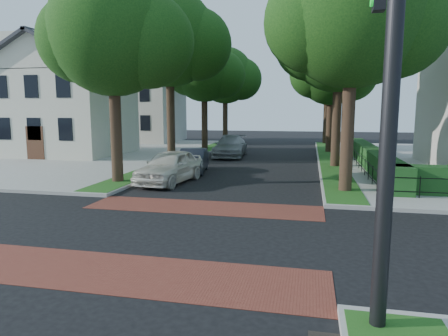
{
  "coord_description": "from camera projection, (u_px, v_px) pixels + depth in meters",
  "views": [
    {
      "loc": [
        3.91,
        -11.21,
        3.71
      ],
      "look_at": [
        0.86,
        2.9,
        1.6
      ],
      "focal_mm": 32.0,
      "sensor_mm": 36.0,
      "label": 1
    }
  ],
  "objects": [
    {
      "name": "ground",
      "position": [
        177.0,
        232.0,
        12.2
      ],
      "size": [
        120.0,
        120.0,
        0.0
      ],
      "primitive_type": "plane",
      "color": "black",
      "rests_on": "ground"
    },
    {
      "name": "sidewalk_nw",
      "position": [
        34.0,
        152.0,
        34.64
      ],
      "size": [
        30.0,
        30.0,
        0.15
      ],
      "primitive_type": "cube",
      "color": "gray",
      "rests_on": "ground"
    },
    {
      "name": "crosswalk_far",
      "position": [
        204.0,
        207.0,
        15.29
      ],
      "size": [
        9.0,
        2.2,
        0.01
      ],
      "primitive_type": "cube",
      "color": "maroon",
      "rests_on": "ground"
    },
    {
      "name": "crosswalk_near",
      "position": [
        131.0,
        274.0,
        9.1
      ],
      "size": [
        9.0,
        2.2,
        0.01
      ],
      "primitive_type": "cube",
      "color": "maroon",
      "rests_on": "ground"
    },
    {
      "name": "grass_strip_ne",
      "position": [
        330.0,
        158.0,
        29.52
      ],
      "size": [
        1.6,
        29.8,
        0.02
      ],
      "primitive_type": "cube",
      "color": "#184D16",
      "rests_on": "sidewalk_ne"
    },
    {
      "name": "grass_strip_nw",
      "position": [
        190.0,
        155.0,
        31.78
      ],
      "size": [
        1.6,
        29.8,
        0.02
      ],
      "primitive_type": "cube",
      "color": "#184D16",
      "rests_on": "sidewalk_nw"
    },
    {
      "name": "tree_right_near",
      "position": [
        355.0,
        17.0,
        16.92
      ],
      "size": [
        7.75,
        6.67,
        10.66
      ],
      "color": "black",
      "rests_on": "sidewalk_ne"
    },
    {
      "name": "tree_right_mid",
      "position": [
        341.0,
        40.0,
        24.62
      ],
      "size": [
        8.25,
        7.09,
        11.22
      ],
      "color": "black",
      "rests_on": "sidewalk_ne"
    },
    {
      "name": "tree_right_far",
      "position": [
        333.0,
        71.0,
        33.46
      ],
      "size": [
        7.25,
        6.23,
        9.74
      ],
      "color": "black",
      "rests_on": "sidewalk_ne"
    },
    {
      "name": "tree_right_back",
      "position": [
        328.0,
        76.0,
        42.12
      ],
      "size": [
        7.5,
        6.45,
        10.2
      ],
      "color": "black",
      "rests_on": "sidewalk_ne"
    },
    {
      "name": "tree_left_near",
      "position": [
        116.0,
        36.0,
        19.27
      ],
      "size": [
        7.5,
        6.45,
        10.2
      ],
      "color": "black",
      "rests_on": "sidewalk_nw"
    },
    {
      "name": "tree_left_mid",
      "position": [
        172.0,
        40.0,
        26.86
      ],
      "size": [
        8.0,
        6.88,
        11.48
      ],
      "color": "black",
      "rests_on": "sidewalk_nw"
    },
    {
      "name": "tree_left_far",
      "position": [
        206.0,
        71.0,
        35.72
      ],
      "size": [
        7.0,
        6.02,
        9.86
      ],
      "color": "black",
      "rests_on": "sidewalk_nw"
    },
    {
      "name": "tree_left_back",
      "position": [
        227.0,
        76.0,
        44.4
      ],
      "size": [
        7.75,
        6.66,
        10.44
      ],
      "color": "black",
      "rests_on": "sidewalk_nw"
    },
    {
      "name": "hedge_main_road",
      "position": [
        371.0,
        158.0,
        24.99
      ],
      "size": [
        1.0,
        18.0,
        1.2
      ],
      "primitive_type": "cube",
      "color": "#153F18",
      "rests_on": "sidewalk_ne"
    },
    {
      "name": "fence_main_road",
      "position": [
        358.0,
        160.0,
        25.18
      ],
      "size": [
        0.06,
        18.0,
        0.9
      ],
      "primitive_type": null,
      "color": "black",
      "rests_on": "sidewalk_ne"
    },
    {
      "name": "house_left_near",
      "position": [
        65.0,
        93.0,
        32.11
      ],
      "size": [
        10.0,
        9.0,
        10.14
      ],
      "color": "beige",
      "rests_on": "sidewalk_nw"
    },
    {
      "name": "house_left_far",
      "position": [
        138.0,
        98.0,
        45.65
      ],
      "size": [
        10.0,
        9.0,
        10.14
      ],
      "color": "beige",
      "rests_on": "sidewalk_nw"
    },
    {
      "name": "traffic_signal",
      "position": [
        377.0,
        45.0,
        6.23
      ],
      "size": [
        2.17,
        2.0,
        8.0
      ],
      "color": "black",
      "rests_on": "sidewalk_se"
    },
    {
      "name": "parked_car_front",
      "position": [
        170.0,
        166.0,
        20.37
      ],
      "size": [
        2.61,
        5.17,
        1.69
      ],
      "primitive_type": "imported",
      "rotation": [
        0.0,
        0.0,
        -0.13
      ],
      "color": "silver",
      "rests_on": "ground"
    },
    {
      "name": "parked_car_middle",
      "position": [
        193.0,
        161.0,
        23.76
      ],
      "size": [
        2.12,
        4.46,
        1.41
      ],
      "primitive_type": "imported",
      "rotation": [
        0.0,
        0.0,
        0.15
      ],
      "color": "black",
      "rests_on": "ground"
    },
    {
      "name": "parked_car_rear",
      "position": [
        230.0,
        146.0,
        31.83
      ],
      "size": [
        2.64,
        5.8,
        1.64
      ],
      "primitive_type": "imported",
      "rotation": [
        0.0,
        0.0,
        0.06
      ],
      "color": "gray",
      "rests_on": "ground"
    }
  ]
}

